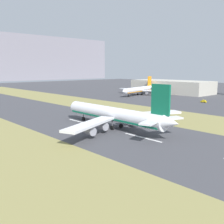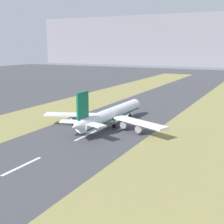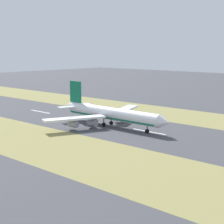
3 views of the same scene
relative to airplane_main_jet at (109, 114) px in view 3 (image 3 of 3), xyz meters
name	(u,v)px [view 3 (image 3 of 3)]	position (x,y,z in m)	size (l,w,h in m)	color
ground_plane	(117,126)	(-2.66, 2.53, -6.02)	(800.00, 800.00, 0.00)	#424247
grass_median_west	(169,114)	(-47.66, 2.53, -6.02)	(40.00, 600.00, 0.01)	olive
grass_median_east	(41,143)	(42.34, 2.53, -6.02)	(40.00, 600.00, 0.01)	olive
centreline_dash_near	(40,112)	(-2.66, -58.09, -6.01)	(1.20, 18.00, 0.01)	silver
centreline_dash_mid	(87,120)	(-2.66, -18.09, -6.01)	(1.20, 18.00, 0.01)	silver
centreline_dash_far	(149,132)	(-2.66, 21.91, -6.01)	(1.20, 18.00, 0.01)	silver
airplane_main_jet	(109,114)	(0.00, 0.00, 0.00)	(64.13, 67.07, 20.20)	white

